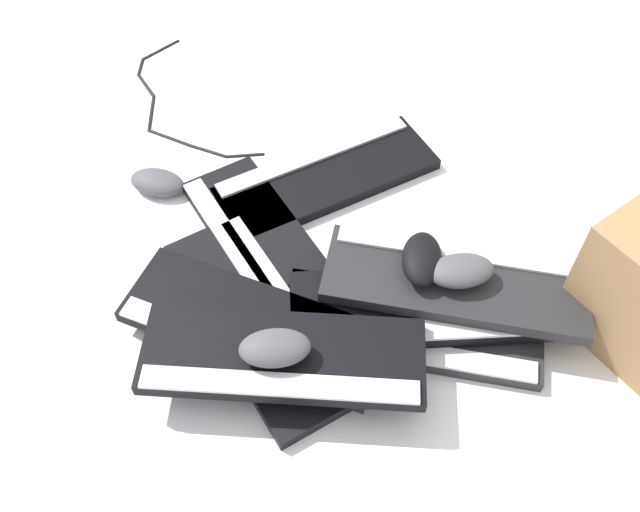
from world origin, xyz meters
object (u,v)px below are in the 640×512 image
Objects in this scene: mouse_1 at (461,271)px; keyboard_5 at (422,307)px; keyboard_2 at (267,249)px; mouse_0 at (422,259)px; keyboard_6 at (456,281)px; keyboard_7 at (283,358)px; keyboard_3 at (258,319)px; keyboard_1 at (326,177)px; keyboard_0 at (410,328)px; mouse_2 at (157,182)px; mouse_3 at (275,348)px; keyboard_4 at (254,326)px.

keyboard_5 is at bearing -162.64° from mouse_1.
mouse_0 is at bearing 4.64° from keyboard_2.
mouse_0 reaches higher than keyboard_6.
keyboard_7 is (0.14, -0.22, 0.06)m from keyboard_2.
mouse_0 is 0.07m from mouse_1.
mouse_0 is (0.23, 0.16, 0.10)m from keyboard_3.
keyboard_1 is 0.38m from mouse_1.
keyboard_0 is 0.13m from mouse_1.
keyboard_3 is at bearing -149.38° from keyboard_6.
keyboard_6 is at bearing 61.26° from keyboard_0.
mouse_2 is at bearing 177.50° from keyboard_6.
mouse_1 is 1.00× the size of mouse_3.
keyboard_7 is 4.22× the size of mouse_3.
mouse_0 reaches higher than keyboard_5.
keyboard_1 is 4.00× the size of mouse_3.
keyboard_3 is 4.06× the size of mouse_3.
keyboard_2 is 0.15m from keyboard_3.
keyboard_6 reaches higher than keyboard_1.
mouse_0 is at bearing -149.51° from mouse_3.
mouse_1 is at bearing -159.16° from mouse_3.
mouse_1 reaches higher than keyboard_2.
mouse_1 is (0.29, 0.17, 0.10)m from keyboard_3.
mouse_0 is at bearing 103.02° from keyboard_0.
keyboard_1 is 0.95× the size of keyboard_7.
mouse_2 is 0.50m from mouse_3.
keyboard_0 is at bearing 46.94° from keyboard_7.
keyboard_6 is (0.32, -0.18, 0.06)m from keyboard_1.
keyboard_1 is 4.00× the size of mouse_1.
keyboard_2 is at bearing 160.60° from mouse_2.
keyboard_6 is 4.20× the size of mouse_3.
mouse_3 reaches higher than keyboard_6.
mouse_3 is at bearing -59.50° from keyboard_2.
mouse_0 is at bearing 35.90° from keyboard_3.
keyboard_4 is 0.96× the size of keyboard_6.
keyboard_0 is 1.01× the size of keyboard_5.
keyboard_3 is at bearing 107.39° from keyboard_4.
keyboard_1 is 0.37m from keyboard_6.
keyboard_3 is 4.06× the size of mouse_0.
keyboard_0 is 1.04× the size of keyboard_3.
keyboard_6 reaches higher than keyboard_2.
keyboard_6 is 0.32m from keyboard_7.
keyboard_7 is at bearing -129.75° from keyboard_5.
keyboard_3 is at bearing -85.56° from keyboard_1.
mouse_2 is (-0.57, 0.08, -0.02)m from keyboard_5.
keyboard_3 is at bearing 138.27° from keyboard_7.
mouse_2 is (-0.57, 0.11, 0.01)m from keyboard_0.
keyboard_3 is 0.34m from keyboard_6.
mouse_3 is at bearing 137.32° from mouse_2.
keyboard_3 is 0.38m from mouse_2.
mouse_1 is at bearing 4.25° from keyboard_2.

